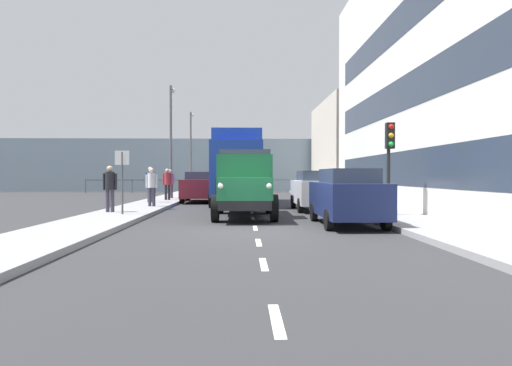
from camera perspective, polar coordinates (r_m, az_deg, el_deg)
The scene contains 22 objects.
ground_plane at distance 20.87m, azimuth -0.72°, elevation -3.20°, with size 80.00×80.00×0.00m, color #2D2D30.
sidewalk_left at distance 21.51m, azimuth 12.47°, elevation -2.89°, with size 2.29×36.45×0.15m, color gray.
sidewalk_right at distance 21.35m, azimuth -14.01°, elevation -2.93°, with size 2.29×36.45×0.15m, color gray.
road_centreline_markings at distance 20.48m, azimuth -0.70°, elevation -3.26°, with size 0.12×33.08×0.01m.
building_terrace at distance 20.63m, azimuth 29.35°, elevation 13.56°, with size 7.92×23.82×12.12m.
building_far_block at distance 37.00m, azimuth 14.61°, elevation 4.37°, with size 7.91×10.98×7.46m.
sea_horizon at distance 42.05m, azimuth -1.21°, elevation 2.32°, with size 80.00×0.80×5.00m, color gray.
seawall_railing at distance 38.44m, azimuth -1.17°, elevation 0.09°, with size 28.08×0.08×1.20m.
truck_vintage_green at distance 15.69m, azimuth -1.49°, elevation -0.27°, with size 2.17×5.64×2.43m.
lorry_cargo_blue at distance 23.46m, azimuth -2.44°, elevation 2.34°, with size 2.58×8.20×3.87m.
car_navy_kerbside_near at distance 13.65m, azimuth 11.70°, elevation -1.67°, with size 1.78×4.08×1.72m.
car_white_kerbside_1 at distance 19.25m, azimuth 7.76°, elevation -0.89°, with size 1.86×3.96×1.72m.
car_maroon_oppositeside_0 at distance 25.36m, azimuth -7.25°, elevation -0.43°, with size 1.88×4.69×1.72m.
pedestrian_strolling at distance 17.34m, azimuth -18.41°, elevation -0.22°, with size 0.53×0.34×1.74m.
pedestrian_near_railing at distance 20.08m, azimuth -13.37°, elevation -0.11°, with size 0.53×0.34×1.70m.
pedestrian_in_dark_coat at distance 23.07m, azimuth -13.52°, elevation 0.22°, with size 0.53×0.34×1.81m.
pedestrian_couple_a at distance 25.14m, azimuth -11.42°, elevation 0.20°, with size 0.53×0.34×1.76m.
pedestrian_with_bag at distance 27.05m, azimuth -11.06°, elevation 0.23°, with size 0.53×0.34×1.74m.
traffic_light_near at distance 16.00m, azimuth 16.93°, elevation 4.35°, with size 0.28×0.41×3.20m.
lamp_post_promenade at distance 28.13m, azimuth -10.93°, elevation 6.56°, with size 0.32×1.14×6.96m.
lamp_post_far at distance 38.55m, azimuth -8.43°, elevation 4.95°, with size 0.32×1.14×6.84m.
street_sign at distance 16.23m, azimuth -16.96°, elevation 1.51°, with size 0.50×0.07×2.25m.
Camera 1 is at (0.35, 12.30, 1.52)m, focal length 30.85 mm.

